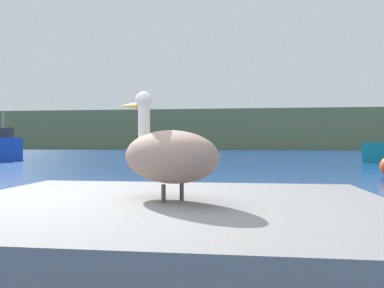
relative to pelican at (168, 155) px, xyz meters
name	(u,v)px	position (x,y,z in m)	size (l,w,h in m)	color
hillside_backdrop	(232,130)	(-0.94, 65.75, 2.24)	(140.00, 13.70, 6.56)	#6B7A51
pier_dock	(169,252)	(0.01, -0.01, -0.68)	(3.12, 2.47, 0.72)	gray
pelican	(168,155)	(0.00, 0.00, 0.00)	(1.03, 0.99, 0.80)	gray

